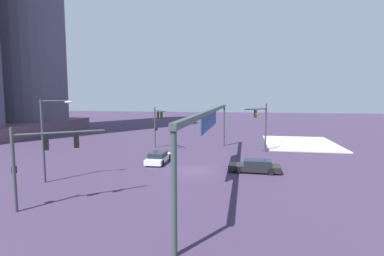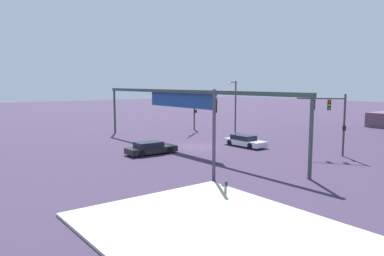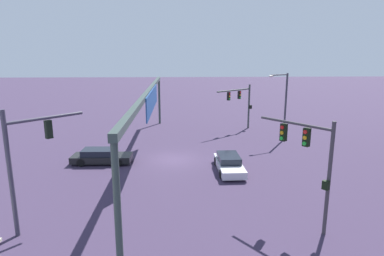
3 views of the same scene
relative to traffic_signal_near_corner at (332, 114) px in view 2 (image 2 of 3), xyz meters
name	(u,v)px [view 2 (image 2 of 3)]	position (x,y,z in m)	size (l,w,h in m)	color
ground_plane	(196,147)	(-11.53, -7.01, -3.96)	(222.66, 222.66, 0.00)	#3A2D46
sidewalk_corner	(230,236)	(8.17, -20.52, -3.88)	(14.90, 10.47, 0.15)	beige
traffic_signal_near_corner	(332,114)	(0.00, 0.00, 0.00)	(3.84, 2.66, 5.80)	#3E393F
traffic_signal_opposite_side	(215,122)	(-0.27, -14.20, 0.09)	(3.09, 2.92, 6.38)	#3B3849
traffic_signal_cross_street	(192,105)	(-22.82, 1.00, -0.28)	(3.71, 4.78, 5.40)	#3B4340
streetlamp_curved_arm	(235,102)	(-17.54, 4.33, 0.21)	(1.24, 2.37, 7.06)	#393944
overhead_sign_gantry	(181,98)	(-11.63, -8.92, 1.36)	(31.57, 0.43, 6.13)	#35443F
sedan_car_approaching	(245,141)	(-8.61, -2.67, -3.38)	(4.90, 1.95, 1.21)	silver
sedan_car_waiting_far	(151,148)	(-10.93, -13.08, -3.38)	(2.07, 4.95, 1.21)	black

